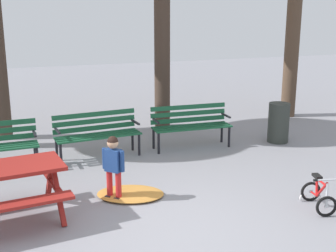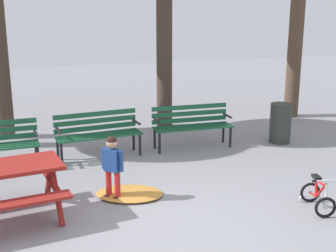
% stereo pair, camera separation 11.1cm
% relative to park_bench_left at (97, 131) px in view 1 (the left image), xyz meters
% --- Properties ---
extents(ground, '(36.00, 36.00, 0.00)m').
position_rel_park_bench_left_xyz_m(ground, '(0.18, -3.30, -0.51)').
color(ground, gray).
extents(park_bench_left, '(1.63, 0.58, 0.85)m').
position_rel_park_bench_left_xyz_m(park_bench_left, '(0.00, 0.00, 0.00)').
color(park_bench_left, '#195133').
rests_on(park_bench_left, ground).
extents(park_bench_right, '(1.62, 0.54, 0.85)m').
position_rel_park_bench_left_xyz_m(park_bench_right, '(1.91, -0.03, 0.00)').
color(park_bench_right, '#195133').
rests_on(park_bench_right, ground).
extents(child_standing, '(0.28, 0.29, 0.98)m').
position_rel_park_bench_left_xyz_m(child_standing, '(-0.20, -2.07, 0.06)').
color(child_standing, red).
rests_on(child_standing, ground).
extents(kids_bicycle, '(0.48, 0.62, 0.54)m').
position_rel_park_bench_left_xyz_m(kids_bicycle, '(2.42, -3.39, -0.31)').
color(kids_bicycle, black).
rests_on(kids_bicycle, ground).
extents(leaf_pile, '(1.21, 1.05, 0.07)m').
position_rel_park_bench_left_xyz_m(leaf_pile, '(0.06, -2.02, -0.48)').
color(leaf_pile, '#C68438').
rests_on(leaf_pile, ground).
extents(trash_bin, '(0.44, 0.44, 0.84)m').
position_rel_park_bench_left_xyz_m(trash_bin, '(3.79, -0.36, -0.09)').
color(trash_bin, '#2D332D').
rests_on(trash_bin, ground).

